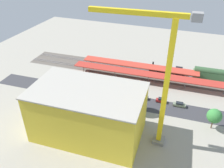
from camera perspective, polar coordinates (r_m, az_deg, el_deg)
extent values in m
plane|color=#9E998C|center=(94.85, 3.70, -2.85)|extent=(182.19, 182.19, 0.00)
cube|color=#5B544C|center=(112.68, 6.88, 2.99)|extent=(114.37, 19.15, 0.01)
cube|color=#38383D|center=(92.03, 3.06, -4.03)|extent=(114.14, 13.64, 0.01)
cube|color=#9E9EA8|center=(116.03, 7.37, 3.95)|extent=(113.78, 4.77, 0.12)
cube|color=#9E9EA8|center=(114.78, 7.20, 3.64)|extent=(113.78, 4.77, 0.12)
cube|color=#9E9EA8|center=(110.42, 6.56, 2.48)|extent=(113.78, 4.77, 0.12)
cube|color=#9E9EA8|center=(109.19, 6.38, 2.14)|extent=(113.78, 4.77, 0.12)
cube|color=#B73328|center=(102.65, 9.07, 2.40)|extent=(69.67, 8.15, 0.32)
cylinder|color=slate|center=(103.15, 17.53, -0.01)|extent=(0.30, 0.30, 3.97)
cylinder|color=slate|center=(103.71, 8.97, 1.37)|extent=(0.30, 0.30, 3.97)
cylinder|color=slate|center=(106.58, 0.68, 2.67)|extent=(0.30, 0.30, 3.97)
cylinder|color=slate|center=(111.59, -7.03, 3.83)|extent=(0.30, 0.30, 3.97)
cube|color=#C63D2D|center=(109.55, 6.67, 4.56)|extent=(54.50, 7.57, 0.42)
cylinder|color=slate|center=(109.41, 19.21, 1.56)|extent=(0.30, 0.30, 3.91)
cylinder|color=slate|center=(109.56, 10.77, 2.92)|extent=(0.30, 0.30, 3.91)
cylinder|color=slate|center=(112.12, 2.53, 4.18)|extent=(0.30, 0.30, 3.91)
cylinder|color=slate|center=(116.91, -5.22, 5.29)|extent=(0.30, 0.30, 3.91)
cube|color=black|center=(113.66, 13.34, 2.87)|extent=(16.84, 2.89, 1.00)
cylinder|color=black|center=(112.94, 12.68, 3.76)|extent=(13.77, 3.01, 2.46)
cube|color=black|center=(112.95, 16.09, 3.04)|extent=(3.18, 2.78, 3.71)
cylinder|color=black|center=(112.49, 10.10, 5.05)|extent=(0.70, 0.70, 1.40)
cube|color=black|center=(114.14, 23.93, 0.84)|extent=(17.63, 3.26, 0.60)
cube|color=#4C7F4C|center=(113.19, 24.15, 1.74)|extent=(19.60, 3.97, 3.53)
cylinder|color=#355935|center=(112.29, 24.37, 2.63)|extent=(18.82, 3.94, 3.18)
cube|color=black|center=(92.30, 16.20, -5.21)|extent=(4.05, 1.82, 0.30)
cube|color=gray|center=(91.99, 16.25, -4.94)|extent=(4.81, 1.92, 0.78)
cube|color=#1E2328|center=(91.59, 16.31, -4.59)|extent=(2.72, 1.63, 0.63)
cube|color=black|center=(92.87, 11.96, -4.29)|extent=(3.45, 1.86, 0.30)
cube|color=maroon|center=(92.55, 12.00, -4.01)|extent=(4.10, 1.96, 0.83)
cube|color=#1E2328|center=(92.11, 12.05, -3.63)|extent=(2.32, 1.66, 0.70)
cube|color=black|center=(93.68, 7.41, -3.45)|extent=(4.05, 1.92, 0.30)
cube|color=#474C51|center=(93.37, 7.44, -3.18)|extent=(4.82, 2.01, 0.80)
cube|color=#1E2328|center=(92.98, 7.46, -2.83)|extent=(2.71, 1.73, 0.56)
cube|color=black|center=(95.23, 2.63, -2.54)|extent=(4.00, 1.74, 0.30)
cube|color=#474C51|center=(94.94, 2.64, -2.29)|extent=(4.76, 1.82, 0.73)
cube|color=#1E2328|center=(94.58, 2.65, -1.96)|extent=(2.67, 1.58, 0.55)
cube|color=yellow|center=(72.91, -5.89, -7.10)|extent=(34.12, 20.73, 16.34)
cube|color=#ADA89E|center=(68.01, -6.27, -1.59)|extent=(34.75, 21.35, 0.40)
cube|color=gray|center=(76.00, 11.35, -13.38)|extent=(3.60, 3.60, 1.20)
cube|color=yellow|center=(64.31, 13.08, -1.39)|extent=(1.40, 1.40, 38.84)
cube|color=yellow|center=(57.20, 6.14, 17.14)|extent=(24.19, 2.60, 1.20)
cube|color=gray|center=(56.37, 20.28, 15.23)|extent=(2.51, 2.14, 2.00)
cube|color=black|center=(89.02, -2.43, -5.21)|extent=(10.29, 3.50, 0.50)
cube|color=silver|center=(87.78, -1.73, -4.43)|extent=(8.06, 3.43, 2.89)
cube|color=#334C8C|center=(89.08, -4.89, -4.14)|extent=(2.59, 2.69, 2.38)
cylinder|color=brown|center=(86.03, 6.24, -5.92)|extent=(0.47, 0.47, 2.84)
sphere|color=#38843D|center=(83.88, 6.38, -3.95)|extent=(6.32, 6.32, 6.32)
cylinder|color=brown|center=(95.36, -10.57, -2.16)|extent=(0.44, 0.44, 2.81)
sphere|color=#2D7233|center=(93.61, -10.77, -0.49)|extent=(5.35, 5.35, 5.35)
cylinder|color=brown|center=(97.27, -14.08, -1.70)|extent=(0.42, 0.42, 3.36)
sphere|color=#38843D|center=(95.42, -14.35, 0.08)|extent=(5.33, 5.33, 5.33)
cylinder|color=brown|center=(86.96, 4.14, -5.00)|extent=(0.40, 0.40, 3.63)
sphere|color=#2D7233|center=(84.97, 4.23, -3.15)|extent=(4.59, 4.59, 4.59)
cylinder|color=brown|center=(85.16, 23.41, -9.02)|extent=(0.40, 0.40, 3.47)
sphere|color=#38843D|center=(83.11, 23.90, -7.21)|extent=(4.85, 4.85, 4.85)
cylinder|color=#333333|center=(93.99, 3.95, -0.96)|extent=(0.16, 0.16, 6.15)
cube|color=black|center=(92.14, 4.03, 0.88)|extent=(0.36, 0.36, 0.90)
sphere|color=green|center=(92.04, 3.91, 1.07)|extent=(0.20, 0.20, 0.20)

